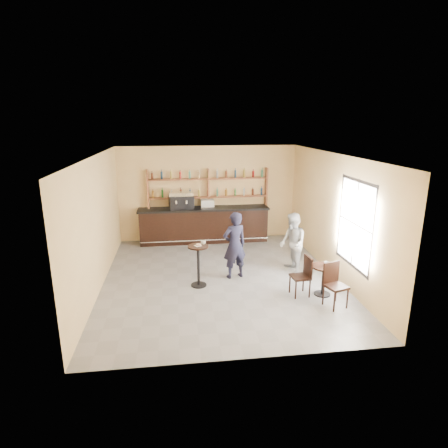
{
  "coord_description": "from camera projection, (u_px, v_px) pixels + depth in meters",
  "views": [
    {
      "loc": [
        -1.09,
        -9.04,
        4.01
      ],
      "look_at": [
        0.2,
        0.8,
        1.25
      ],
      "focal_mm": 30.0,
      "sensor_mm": 36.0,
      "label": 1
    }
  ],
  "objects": [
    {
      "name": "wall_front",
      "position": [
        246.0,
        274.0,
        6.08
      ],
      "size": [
        7.0,
        0.0,
        7.0
      ],
      "primitive_type": "plane",
      "rotation": [
        -1.57,
        0.0,
        0.0
      ],
      "color": "#F5CE8B",
      "rests_on": "floor"
    },
    {
      "name": "pedestal_table",
      "position": [
        198.0,
        266.0,
        9.27
      ],
      "size": [
        0.64,
        0.64,
        1.06
      ],
      "primitive_type": null,
      "rotation": [
        0.0,
        0.0,
        -0.3
      ],
      "color": "black",
      "rests_on": "floor"
    },
    {
      "name": "wall_back",
      "position": [
        208.0,
        193.0,
        12.77
      ],
      "size": [
        7.0,
        0.0,
        7.0
      ],
      "primitive_type": "plane",
      "rotation": [
        1.57,
        0.0,
        0.0
      ],
      "color": "#F5CE8B",
      "rests_on": "floor"
    },
    {
      "name": "window_pane",
      "position": [
        355.0,
        224.0,
        8.62
      ],
      "size": [
        0.0,
        2.0,
        2.0
      ],
      "primitive_type": "plane",
      "rotation": [
        1.57,
        0.0,
        -1.57
      ],
      "color": "white",
      "rests_on": "wall_right"
    },
    {
      "name": "napkin",
      "position": [
        198.0,
        246.0,
        9.12
      ],
      "size": [
        0.2,
        0.2,
        0.0
      ],
      "primitive_type": "cube",
      "rotation": [
        0.0,
        0.0,
        0.44
      ],
      "color": "white",
      "rests_on": "pedestal_table"
    },
    {
      "name": "shelf_unit",
      "position": [
        208.0,
        188.0,
        12.59
      ],
      "size": [
        4.0,
        0.26,
        1.4
      ],
      "primitive_type": null,
      "color": "brown",
      "rests_on": "wall_back"
    },
    {
      "name": "bar_counter",
      "position": [
        204.0,
        225.0,
        12.68
      ],
      "size": [
        4.36,
        0.85,
        1.18
      ],
      "primitive_type": null,
      "color": "black",
      "rests_on": "floor"
    },
    {
      "name": "pastry_case",
      "position": [
        207.0,
        204.0,
        12.5
      ],
      "size": [
        0.49,
        0.41,
        0.27
      ],
      "primitive_type": null,
      "rotation": [
        0.0,
        0.0,
        -0.13
      ],
      "color": "silver",
      "rests_on": "bar_counter"
    },
    {
      "name": "ceiling",
      "position": [
        220.0,
        155.0,
        8.99
      ],
      "size": [
        7.0,
        7.0,
        0.0
      ],
      "primitive_type": "plane",
      "rotation": [
        3.14,
        0.0,
        0.0
      ],
      "color": "white",
      "rests_on": "wall_back"
    },
    {
      "name": "wall_left",
      "position": [
        97.0,
        223.0,
        9.05
      ],
      "size": [
        0.0,
        7.0,
        7.0
      ],
      "primitive_type": "plane",
      "rotation": [
        1.57,
        0.0,
        1.57
      ],
      "color": "#F5CE8B",
      "rests_on": "floor"
    },
    {
      "name": "patron_second",
      "position": [
        292.0,
        243.0,
        10.04
      ],
      "size": [
        0.64,
        0.81,
        1.64
      ],
      "primitive_type": "imported",
      "rotation": [
        0.0,
        0.0,
        -1.55
      ],
      "color": "#9FA0A5",
      "rests_on": "floor"
    },
    {
      "name": "chair_south",
      "position": [
        336.0,
        286.0,
        8.22
      ],
      "size": [
        0.54,
        0.54,
        0.99
      ],
      "primitive_type": null,
      "rotation": [
        0.0,
        0.0,
        0.31
      ],
      "color": "black",
      "rests_on": "floor"
    },
    {
      "name": "wall_right",
      "position": [
        334.0,
        216.0,
        9.8
      ],
      "size": [
        0.0,
        7.0,
        7.0
      ],
      "primitive_type": "plane",
      "rotation": [
        1.57,
        0.0,
        -1.57
      ],
      "color": "#F5CE8B",
      "rests_on": "floor"
    },
    {
      "name": "liquor_bottles",
      "position": [
        208.0,
        183.0,
        12.54
      ],
      "size": [
        3.68,
        0.1,
        1.0
      ],
      "primitive_type": null,
      "color": "#8C5919",
      "rests_on": "shelf_unit"
    },
    {
      "name": "floor",
      "position": [
        220.0,
        278.0,
        9.85
      ],
      "size": [
        7.0,
        7.0,
        0.0
      ],
      "primitive_type": "plane",
      "color": "slate",
      "rests_on": "ground"
    },
    {
      "name": "chair_west",
      "position": [
        300.0,
        276.0,
        8.77
      ],
      "size": [
        0.45,
        0.45,
        0.95
      ],
      "primitive_type": null,
      "rotation": [
        0.0,
        0.0,
        -1.47
      ],
      "color": "black",
      "rests_on": "floor"
    },
    {
      "name": "cup_pedestal",
      "position": [
        203.0,
        242.0,
        9.22
      ],
      "size": [
        0.15,
        0.15,
        0.09
      ],
      "primitive_type": "imported",
      "rotation": [
        0.0,
        0.0,
        -0.35
      ],
      "color": "white",
      "rests_on": "pedestal_table"
    },
    {
      "name": "window_frame",
      "position": [
        355.0,
        224.0,
        8.62
      ],
      "size": [
        0.04,
        1.7,
        2.1
      ],
      "primitive_type": null,
      "color": "black",
      "rests_on": "wall_right"
    },
    {
      "name": "espresso_machine",
      "position": [
        181.0,
        200.0,
        12.35
      ],
      "size": [
        0.84,
        0.6,
        0.56
      ],
      "primitive_type": null,
      "rotation": [
        0.0,
        0.0,
        0.14
      ],
      "color": "black",
      "rests_on": "bar_counter"
    },
    {
      "name": "man_main",
      "position": [
        235.0,
        245.0,
        9.68
      ],
      "size": [
        0.74,
        0.59,
        1.77
      ],
      "primitive_type": "imported",
      "rotation": [
        0.0,
        0.0,
        3.44
      ],
      "color": "black",
      "rests_on": "floor"
    },
    {
      "name": "cafe_table",
      "position": [
        323.0,
        280.0,
        8.82
      ],
      "size": [
        0.76,
        0.76,
        0.73
      ],
      "primitive_type": null,
      "rotation": [
        0.0,
        0.0,
        0.43
      ],
      "color": "black",
      "rests_on": "floor"
    },
    {
      "name": "cup_cafe",
      "position": [
        326.0,
        264.0,
        8.72
      ],
      "size": [
        0.14,
        0.14,
        0.1
      ],
      "primitive_type": "imported",
      "rotation": [
        0.0,
        0.0,
        0.35
      ],
      "color": "white",
      "rests_on": "cafe_table"
    },
    {
      "name": "donut",
      "position": [
        198.0,
        245.0,
        9.11
      ],
      "size": [
        0.16,
        0.16,
        0.05
      ],
      "primitive_type": "torus",
      "rotation": [
        0.0,
        0.0,
        -0.29
      ],
      "color": "#E59253",
      "rests_on": "napkin"
    }
  ]
}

